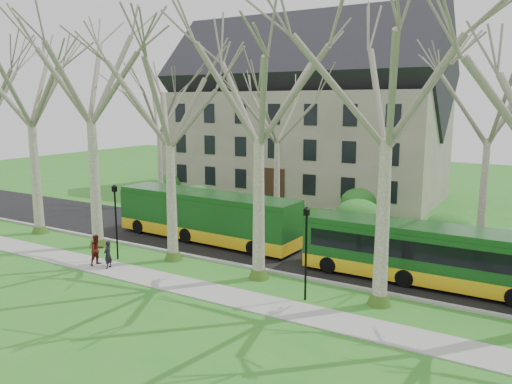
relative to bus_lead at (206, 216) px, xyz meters
The scene contains 13 objects.
ground 6.40m from the bus_lead, 51.16° to the right, with size 120.00×120.00×0.00m, color #277922.
sidewalk 8.44m from the bus_lead, 62.08° to the right, with size 70.00×2.00×0.06m, color gray.
road 4.27m from the bus_lead, 10.12° to the left, with size 80.00×8.00×0.06m, color black.
curb 5.35m from the bus_lead, 40.51° to the right, with size 80.00×0.25×0.14m, color #A5A39E.
building 20.33m from the bus_lead, 96.33° to the left, with size 26.50×12.20×16.00m.
tree_row_verge 7.97m from the bus_lead, 49.34° to the right, with size 49.00×7.00×14.00m.
tree_row_far 7.96m from the bus_lead, 67.70° to the left, with size 33.00×7.00×12.00m.
lamp_row 7.04m from the bus_lead, 56.31° to the right, with size 36.22×0.22×4.30m.
hedges 9.25m from the bus_lead, 94.94° to the left, with size 30.60×8.60×2.00m.
bus_lead is the anchor object (origin of this frame).
bus_follow 14.07m from the bus_lead, ahead, with size 12.14×2.53×3.03m, color #144718, non-canonical shape.
pedestrian_a 7.49m from the bus_lead, 99.84° to the right, with size 0.56×0.36×1.52m, color black.
pedestrian_b 7.61m from the bus_lead, 107.02° to the right, with size 0.83×0.65×1.71m, color #581714.
Camera 1 is at (15.13, -20.96, 8.99)m, focal length 35.00 mm.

